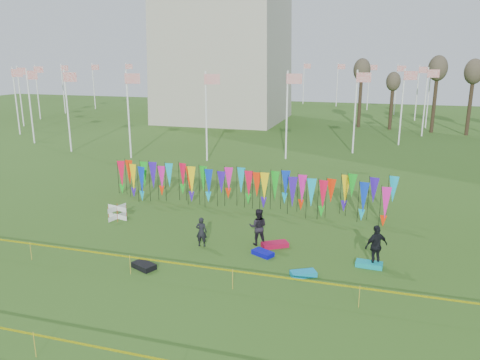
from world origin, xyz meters
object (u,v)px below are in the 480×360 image
(person_left, at_px, (201,232))
(kite_bag_turquoise, at_px, (303,274))
(box_kite, at_px, (117,212))
(person_right, at_px, (376,246))
(kite_bag_red, at_px, (275,245))
(kite_bag_teal, at_px, (369,264))
(person_mid, at_px, (258,227))
(kite_bag_blue, at_px, (263,253))
(kite_bag_black, at_px, (144,266))

(person_left, distance_m, kite_bag_turquoise, 5.78)
(box_kite, relative_size, person_right, 0.42)
(kite_bag_red, height_order, kite_bag_teal, kite_bag_red)
(kite_bag_teal, bearing_deg, person_left, 179.72)
(person_mid, relative_size, kite_bag_blue, 1.84)
(person_left, relative_size, kite_bag_teal, 1.29)
(kite_bag_blue, height_order, kite_bag_red, kite_bag_red)
(person_left, xyz_separation_m, kite_bag_turquoise, (5.44, -1.82, -0.66))
(person_left, bearing_deg, kite_bag_red, -170.43)
(person_left, distance_m, kite_bag_teal, 8.19)
(kite_bag_red, distance_m, kite_bag_teal, 4.72)
(kite_bag_blue, distance_m, kite_bag_black, 5.62)
(person_mid, xyz_separation_m, kite_bag_blue, (0.56, -1.23, -0.84))
(kite_bag_blue, distance_m, kite_bag_teal, 4.94)
(box_kite, xyz_separation_m, kite_bag_blue, (9.41, -2.55, -0.30))
(person_left, bearing_deg, kite_bag_blue, 170.83)
(kite_bag_turquoise, bearing_deg, person_mid, 134.31)
(person_mid, height_order, kite_bag_red, person_mid)
(person_mid, bearing_deg, kite_bag_blue, 103.71)
(person_left, xyz_separation_m, kite_bag_blue, (3.22, -0.20, -0.66))
(box_kite, relative_size, kite_bag_red, 0.63)
(box_kite, xyz_separation_m, kite_bag_turquoise, (11.64, -4.17, -0.30))
(person_right, bearing_deg, kite_bag_blue, -33.46)
(kite_bag_black, bearing_deg, box_kite, 130.11)
(box_kite, height_order, person_mid, person_mid)
(person_left, distance_m, kite_bag_blue, 3.29)
(kite_bag_black, bearing_deg, person_left, 63.34)
(kite_bag_turquoise, bearing_deg, kite_bag_blue, 143.92)
(person_right, bearing_deg, box_kite, -45.55)
(person_left, height_order, kite_bag_blue, person_left)
(kite_bag_teal, bearing_deg, kite_bag_black, -162.37)
(kite_bag_blue, distance_m, kite_bag_red, 1.21)
(kite_bag_black, bearing_deg, person_right, 17.97)
(box_kite, distance_m, kite_bag_blue, 9.76)
(person_right, height_order, kite_bag_red, person_right)
(kite_bag_turquoise, xyz_separation_m, kite_bag_black, (-7.02, -1.32, 0.02))
(kite_bag_red, xyz_separation_m, kite_bag_black, (-5.13, -4.10, 0.00))
(person_right, xyz_separation_m, kite_bag_teal, (-0.25, -0.14, -0.87))
(kite_bag_red, bearing_deg, person_mid, 175.86)
(kite_bag_turquoise, distance_m, kite_bag_black, 7.14)
(kite_bag_black, distance_m, kite_bag_teal, 10.21)
(kite_bag_turquoise, bearing_deg, person_right, 32.99)
(person_right, bearing_deg, kite_bag_black, -18.83)
(person_mid, bearing_deg, box_kite, -19.21)
(box_kite, height_order, kite_bag_black, box_kite)
(person_left, height_order, kite_bag_teal, person_left)
(person_right, height_order, kite_bag_turquoise, person_right)
(person_left, xyz_separation_m, person_right, (8.41, 0.10, 0.22))
(kite_bag_blue, xyz_separation_m, kite_bag_teal, (4.94, 0.16, 0.01))
(person_mid, relative_size, person_right, 0.96)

